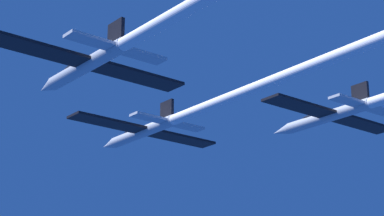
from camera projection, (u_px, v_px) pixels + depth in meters
jet_lead at (206, 107)px, 65.84m from camera, size 16.55×41.16×2.74m
jet_left_wing at (168, 19)px, 47.97m from camera, size 16.55×42.28×2.74m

